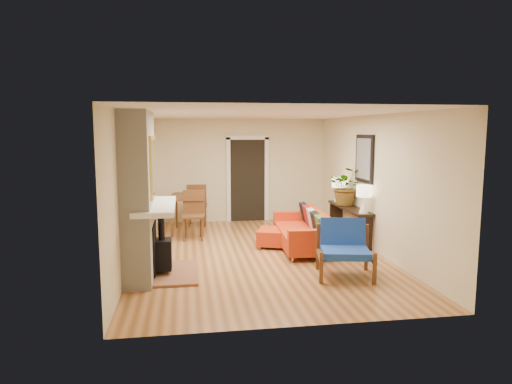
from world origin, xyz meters
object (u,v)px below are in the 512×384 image
lamp_near (364,196)px  lamp_far (338,186)px  ottoman (276,236)px  sofa (306,231)px  blue_chair (344,245)px  console_table (350,214)px  dining_table (192,203)px  houseplant (346,186)px

lamp_near → lamp_far: (0.00, 1.50, 0.00)m
lamp_far → ottoman: bearing=-148.6°
lamp_far → sofa: bearing=-131.0°
ottoman → lamp_near: (1.62, -0.51, 0.86)m
sofa → ottoman: bearing=156.3°
sofa → blue_chair: blue_chair is taller
sofa → lamp_far: size_ratio=3.81×
console_table → lamp_far: (0.00, 0.75, 0.49)m
lamp_near → lamp_far: same height
dining_table → lamp_far: (3.26, -0.59, 0.38)m
console_table → lamp_far: bearing=90.0°
ottoman → lamp_far: bearing=31.4°
blue_chair → lamp_near: bearing=57.8°
sofa → console_table: (1.07, 0.48, 0.23)m
sofa → ottoman: 0.62m
blue_chair → ottoman: bearing=110.8°
console_table → houseplant: 0.59m
dining_table → ottoman: bearing=-44.0°
lamp_far → console_table: bearing=-90.0°
sofa → lamp_near: bearing=-14.2°
blue_chair → lamp_far: bearing=73.0°
blue_chair → houseplant: size_ratio=1.23×
blue_chair → lamp_far: lamp_far is taller
lamp_near → houseplant: (-0.01, 0.95, 0.07)m
lamp_near → houseplant: bearing=90.6°
blue_chair → houseplant: houseplant is taller
blue_chair → console_table: bearing=67.6°
ottoman → lamp_far: (1.62, 0.99, 0.86)m
ottoman → blue_chair: 2.08m
ottoman → console_table: console_table is taller
lamp_far → houseplant: (-0.01, -0.55, 0.07)m
sofa → lamp_near: (1.07, -0.27, 0.71)m
sofa → houseplant: 1.49m
blue_chair → dining_table: 4.24m
blue_chair → sofa: bearing=96.2°
ottoman → houseplant: houseplant is taller
sofa → lamp_far: (1.07, 1.23, 0.71)m
houseplant → console_table: bearing=-87.1°
dining_table → console_table: dining_table is taller
blue_chair → console_table: (0.89, 2.16, 0.10)m
lamp_near → console_table: bearing=90.0°
dining_table → lamp_near: bearing=-32.7°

